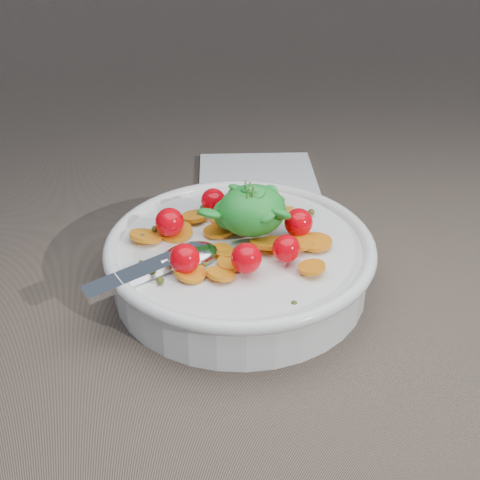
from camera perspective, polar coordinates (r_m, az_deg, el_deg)
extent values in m
plane|color=#766354|center=(0.64, -0.17, -3.27)|extent=(6.00, 6.00, 0.00)
cylinder|color=white|center=(0.61, 0.00, -2.36)|extent=(0.26, 0.26, 0.05)
torus|color=white|center=(0.60, 0.00, -0.41)|extent=(0.27, 0.27, 0.01)
cylinder|color=white|center=(0.62, 0.00, -4.01)|extent=(0.13, 0.13, 0.01)
cylinder|color=brown|center=(0.61, 0.00, -2.36)|extent=(0.23, 0.23, 0.04)
cylinder|color=orange|center=(0.65, -2.89, 2.14)|extent=(0.04, 0.04, 0.01)
cylinder|color=orange|center=(0.58, -0.94, -1.31)|extent=(0.04, 0.04, 0.01)
cylinder|color=orange|center=(0.56, -0.96, -2.21)|extent=(0.03, 0.03, 0.01)
cylinder|color=orange|center=(0.64, 1.71, 1.72)|extent=(0.04, 0.04, 0.01)
cylinder|color=orange|center=(0.61, -6.06, 0.79)|extent=(0.04, 0.04, 0.01)
cylinder|color=orange|center=(0.55, -4.76, -2.96)|extent=(0.04, 0.04, 0.02)
cylinder|color=orange|center=(0.62, 0.31, 1.24)|extent=(0.03, 0.03, 0.01)
cylinder|color=orange|center=(0.68, 0.99, 4.04)|extent=(0.04, 0.04, 0.01)
cylinder|color=orange|center=(0.60, 7.16, -0.19)|extent=(0.04, 0.04, 0.01)
cylinder|color=orange|center=(0.64, -4.36, 2.25)|extent=(0.03, 0.03, 0.01)
cylinder|color=orange|center=(0.66, 2.18, 2.56)|extent=(0.04, 0.04, 0.01)
cylinder|color=orange|center=(0.59, 2.41, -0.36)|extent=(0.04, 0.04, 0.01)
cylinder|color=orange|center=(0.64, -1.73, 2.06)|extent=(0.03, 0.03, 0.01)
cylinder|color=orange|center=(0.61, -8.94, 0.38)|extent=(0.04, 0.04, 0.02)
cylinder|color=orange|center=(0.60, 3.40, -0.61)|extent=(0.04, 0.04, 0.01)
cylinder|color=orange|center=(0.59, 3.05, -1.23)|extent=(0.04, 0.04, 0.01)
cylinder|color=orange|center=(0.68, 1.81, 3.61)|extent=(0.04, 0.04, 0.01)
cylinder|color=orange|center=(0.56, 6.84, -2.58)|extent=(0.04, 0.04, 0.01)
cylinder|color=orange|center=(0.59, 5.57, -0.24)|extent=(0.04, 0.03, 0.01)
cylinder|color=orange|center=(0.59, -1.77, -1.15)|extent=(0.03, 0.03, 0.01)
cylinder|color=orange|center=(0.66, 3.91, 2.98)|extent=(0.04, 0.04, 0.01)
cylinder|color=orange|center=(0.55, -1.83, -3.23)|extent=(0.03, 0.04, 0.01)
cylinder|color=orange|center=(0.61, -2.05, 0.87)|extent=(0.04, 0.04, 0.01)
sphere|color=#444517|center=(0.52, 5.16, -6.04)|extent=(0.01, 0.01, 0.01)
sphere|color=#444517|center=(0.58, -9.34, -2.14)|extent=(0.01, 0.01, 0.01)
sphere|color=#444517|center=(0.56, -3.40, -2.35)|extent=(0.01, 0.01, 0.01)
sphere|color=#444517|center=(0.62, -0.37, 1.63)|extent=(0.01, 0.01, 0.01)
sphere|color=#444517|center=(0.56, -3.77, -2.16)|extent=(0.01, 0.01, 0.01)
sphere|color=#444517|center=(0.56, -7.82, -2.56)|extent=(0.01, 0.01, 0.01)
sphere|color=#444517|center=(0.64, -3.79, 2.45)|extent=(0.01, 0.01, 0.01)
sphere|color=#444517|center=(0.65, 6.77, 2.63)|extent=(0.01, 0.01, 0.01)
sphere|color=#444517|center=(0.58, -5.22, -1.29)|extent=(0.01, 0.01, 0.01)
sphere|color=#444517|center=(0.64, -4.24, 2.29)|extent=(0.01, 0.01, 0.01)
sphere|color=#444517|center=(0.62, -1.00, 1.74)|extent=(0.01, 0.01, 0.01)
sphere|color=#444517|center=(0.54, -7.60, -3.82)|extent=(0.01, 0.01, 0.01)
sphere|color=#444517|center=(0.60, -9.26, 0.34)|extent=(0.01, 0.01, 0.01)
sphere|color=#444517|center=(0.62, 3.00, 1.68)|extent=(0.01, 0.01, 0.01)
sphere|color=#444517|center=(0.65, -3.51, 3.04)|extent=(0.01, 0.01, 0.01)
sphere|color=#444517|center=(0.62, -8.07, 1.06)|extent=(0.01, 0.01, 0.01)
sphere|color=#DD000B|center=(0.60, 5.57, 1.67)|extent=(0.03, 0.03, 0.03)
sphere|color=#DD000B|center=(0.63, 1.72, 3.47)|extent=(0.03, 0.03, 0.03)
sphere|color=#DD000B|center=(0.64, -2.55, 3.75)|extent=(0.03, 0.03, 0.03)
sphere|color=#DD000B|center=(0.60, -6.69, 1.69)|extent=(0.03, 0.03, 0.03)
sphere|color=#DD000B|center=(0.55, -5.26, -1.77)|extent=(0.03, 0.03, 0.03)
sphere|color=#DD000B|center=(0.54, 0.60, -1.74)|extent=(0.03, 0.03, 0.03)
sphere|color=#DD000B|center=(0.56, 4.42, -0.82)|extent=(0.03, 0.03, 0.03)
ellipsoid|color=green|center=(0.59, 1.16, 2.84)|extent=(0.07, 0.06, 0.05)
ellipsoid|color=green|center=(0.60, -0.76, 2.52)|extent=(0.04, 0.04, 0.03)
ellipsoid|color=green|center=(0.60, -0.32, 3.98)|extent=(0.03, 0.03, 0.01)
ellipsoid|color=green|center=(0.58, -2.94, 2.53)|extent=(0.03, 0.03, 0.02)
ellipsoid|color=green|center=(0.59, 1.31, 3.40)|extent=(0.02, 0.02, 0.02)
ellipsoid|color=green|center=(0.58, 1.44, 4.45)|extent=(0.03, 0.03, 0.02)
ellipsoid|color=green|center=(0.60, 0.15, 3.68)|extent=(0.03, 0.02, 0.02)
ellipsoid|color=green|center=(0.59, -0.48, 2.82)|extent=(0.03, 0.03, 0.02)
ellipsoid|color=green|center=(0.62, 3.68, 3.98)|extent=(0.02, 0.02, 0.01)
ellipsoid|color=green|center=(0.58, 3.77, 2.51)|extent=(0.03, 0.03, 0.03)
ellipsoid|color=green|center=(0.58, 1.11, 4.72)|extent=(0.03, 0.03, 0.02)
ellipsoid|color=green|center=(0.60, -0.22, 4.92)|extent=(0.03, 0.03, 0.02)
ellipsoid|color=green|center=(0.59, -0.02, 2.84)|extent=(0.03, 0.03, 0.02)
ellipsoid|color=green|center=(0.57, 2.68, 2.51)|extent=(0.03, 0.03, 0.02)
ellipsoid|color=green|center=(0.60, 1.35, 4.33)|extent=(0.02, 0.03, 0.02)
ellipsoid|color=green|center=(0.59, 0.49, 3.87)|extent=(0.02, 0.02, 0.02)
ellipsoid|color=green|center=(0.59, 0.94, 4.84)|extent=(0.02, 0.02, 0.02)
ellipsoid|color=green|center=(0.60, -0.79, 3.89)|extent=(0.03, 0.03, 0.01)
ellipsoid|color=green|center=(0.59, 0.76, 4.57)|extent=(0.03, 0.03, 0.02)
ellipsoid|color=green|center=(0.60, -0.48, 4.36)|extent=(0.02, 0.02, 0.02)
ellipsoid|color=green|center=(0.61, -0.34, 3.97)|extent=(0.03, 0.03, 0.02)
ellipsoid|color=green|center=(0.61, 2.58, 4.36)|extent=(0.03, 0.02, 0.03)
cylinder|color=#4C8C33|center=(0.58, 1.16, 3.14)|extent=(0.00, 0.01, 0.04)
cylinder|color=#4C8C33|center=(0.58, 0.67, 3.32)|extent=(0.01, 0.01, 0.04)
cylinder|color=#4C8C33|center=(0.58, 0.38, 3.27)|extent=(0.01, 0.01, 0.04)
cylinder|color=#4C8C33|center=(0.58, 0.16, 3.51)|extent=(0.01, 0.02, 0.04)
cylinder|color=#4C8C33|center=(0.58, 1.02, 3.38)|extent=(0.00, 0.01, 0.04)
cylinder|color=#4C8C33|center=(0.59, 0.71, 3.82)|extent=(0.01, 0.01, 0.04)
ellipsoid|color=silver|center=(0.57, -4.86, -1.52)|extent=(0.07, 0.06, 0.02)
cube|color=silver|center=(0.56, -9.11, -2.96)|extent=(0.11, 0.06, 0.02)
cylinder|color=silver|center=(0.56, -6.54, -1.99)|extent=(0.02, 0.02, 0.01)
cube|color=white|center=(0.84, 1.62, 6.13)|extent=(0.18, 0.17, 0.01)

